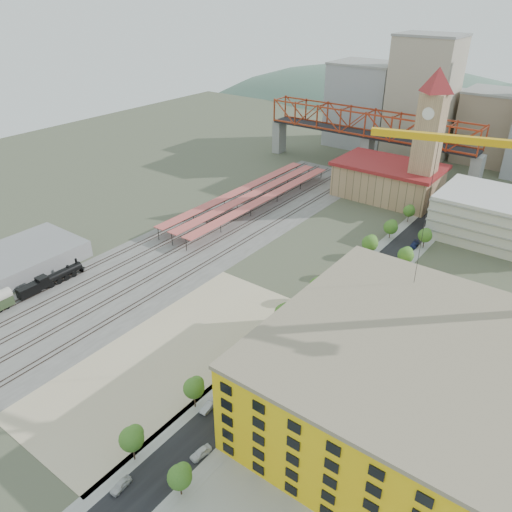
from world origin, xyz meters
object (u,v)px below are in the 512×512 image
Objects in this scene: construction_building at (400,380)px; locomotive at (53,279)px; site_trailer_b at (260,374)px; car_0 at (121,485)px; site_trailer_a at (236,398)px; clock_tower at (430,127)px; site_trailer_d at (301,337)px; site_trailer_c at (284,353)px.

locomotive is (-92.00, -10.39, -7.55)m from construction_building.
locomotive is at bearing -159.24° from site_trailer_b.
locomotive is 69.62m from car_0.
site_trailer_a is 7.97m from site_trailer_b.
clock_tower is 5.09× the size of site_trailer_b.
site_trailer_d is (66.00, 19.52, -0.68)m from locomotive.
construction_building is 5.89× the size of site_trailer_d.
clock_tower is 5.74× the size of site_trailer_a.
site_trailer_a is at bearing -72.58° from site_trailer_b.
site_trailer_a is 25.68m from car_0.
locomotive reaches higher than site_trailer_d.
clock_tower reaches higher than site_trailer_b.
car_0 is at bearing -125.94° from construction_building.
construction_building is 92.89m from locomotive.
site_trailer_c is at bearing 175.48° from construction_building.
construction_building reaches higher than site_trailer_d.
construction_building reaches higher than site_trailer_a.
site_trailer_b is at bearing -165.89° from construction_building.
construction_building is at bearing 6.44° from locomotive.
clock_tower is 107.36m from construction_building.
car_0 is (-3.00, -25.50, -0.58)m from site_trailer_a.
car_0 is at bearing -107.00° from site_trailer_d.
construction_building reaches higher than site_trailer_c.
locomotive reaches higher than site_trailer_b.
site_trailer_b is at bearing 96.26° from site_trailer_a.
clock_tower is 1.03× the size of construction_building.
site_trailer_d is at bearing 96.26° from site_trailer_a.
site_trailer_b is 15.67m from site_trailer_d.
clock_tower is at bearing 108.78° from construction_building.
site_trailer_c reaches higher than car_0.
site_trailer_b is at bearing -107.92° from site_trailer_c.
car_0 is at bearing -90.45° from site_trailer_a.
site_trailer_d is at bearing 72.08° from site_trailer_c.
site_trailer_a is 16.56m from site_trailer_c.
site_trailer_b reaches higher than car_0.
site_trailer_b is 8.59m from site_trailer_c.
site_trailer_c reaches higher than site_trailer_a.
site_trailer_c is at bearing -85.33° from clock_tower.
site_trailer_a is at bearing -103.51° from site_trailer_d.
clock_tower is 2.61× the size of locomotive.
site_trailer_c is (0.00, 8.59, -0.06)m from site_trailer_b.
locomotive reaches higher than site_trailer_c.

